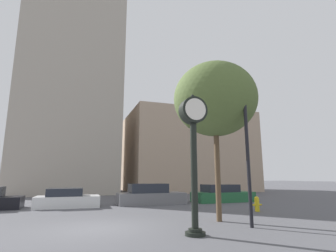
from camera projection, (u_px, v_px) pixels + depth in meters
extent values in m
plane|color=#515156|center=(99.00, 229.00, 9.73)|extent=(200.00, 200.00, 0.00)
cube|color=#ADA393|center=(76.00, 47.00, 34.98)|extent=(11.29, 12.00, 37.90)
cube|color=tan|center=(186.00, 153.00, 37.40)|extent=(16.51, 12.00, 10.53)
cylinder|color=black|center=(195.00, 234.00, 8.59)|extent=(0.68, 0.68, 0.12)
cylinder|color=black|center=(195.00, 230.00, 8.61)|extent=(0.45, 0.45, 0.10)
cylinder|color=black|center=(194.00, 174.00, 8.96)|extent=(0.23, 0.23, 3.53)
cylinder|color=black|center=(193.00, 111.00, 9.39)|extent=(0.96, 0.43, 0.96)
cylinder|color=white|center=(196.00, 109.00, 9.18)|extent=(0.78, 0.02, 0.78)
cylinder|color=white|center=(190.00, 112.00, 9.60)|extent=(0.78, 0.02, 0.78)
sphere|color=black|center=(193.00, 96.00, 9.49)|extent=(0.12, 0.12, 0.12)
cube|color=silver|center=(68.00, 202.00, 16.63)|extent=(3.90, 2.02, 0.70)
cube|color=#232833|center=(65.00, 192.00, 16.69)|extent=(2.16, 1.76, 0.48)
cube|color=slate|center=(151.00, 198.00, 18.61)|extent=(4.77, 1.92, 0.79)
cube|color=#232833|center=(148.00, 188.00, 18.67)|extent=(2.63, 1.68, 0.63)
cube|color=#236038|center=(223.00, 197.00, 20.31)|extent=(4.78, 2.03, 0.75)
cube|color=#232833|center=(220.00, 188.00, 20.35)|extent=(2.64, 1.75, 0.57)
cylinder|color=yellow|center=(257.00, 205.00, 14.63)|extent=(0.26, 0.26, 0.65)
sphere|color=yellow|center=(257.00, 199.00, 14.70)|extent=(0.25, 0.25, 0.25)
cylinder|color=yellow|center=(254.00, 205.00, 14.57)|extent=(0.17, 0.09, 0.09)
cylinder|color=yellow|center=(260.00, 205.00, 14.71)|extent=(0.17, 0.09, 0.09)
cylinder|color=black|center=(247.00, 150.00, 10.49)|extent=(0.14, 0.14, 5.88)
cylinder|color=black|center=(236.00, 88.00, 11.59)|extent=(0.11, 1.20, 0.11)
ellipsoid|color=silver|center=(228.00, 94.00, 12.13)|extent=(0.36, 0.60, 0.24)
cylinder|color=brown|center=(218.00, 171.00, 11.74)|extent=(0.24, 0.24, 4.33)
ellipsoid|color=#516633|center=(215.00, 99.00, 12.38)|extent=(3.90, 3.90, 3.51)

